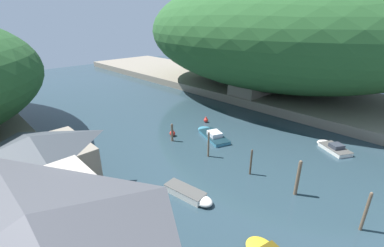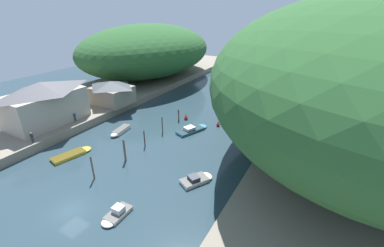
{
  "view_description": "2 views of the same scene",
  "coord_description": "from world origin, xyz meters",
  "px_view_note": "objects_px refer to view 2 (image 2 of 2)",
  "views": [
    {
      "loc": [
        -22.04,
        3.66,
        14.91
      ],
      "look_at": [
        -1.03,
        25.27,
        2.59
      ],
      "focal_mm": 24.0,
      "sensor_mm": 36.0,
      "label": 1
    },
    {
      "loc": [
        22.77,
        -12.6,
        20.9
      ],
      "look_at": [
        2.61,
        23.31,
        2.1
      ],
      "focal_mm": 24.0,
      "sensor_mm": 36.0,
      "label": 2
    }
  ],
  "objects_px": {
    "boat_far_right_bank": "(73,154)",
    "boat_cabin_cruiser": "(197,179)",
    "person_on_quay": "(75,116)",
    "channel_buoy_far": "(218,124)",
    "person_by_boathouse": "(32,137)",
    "boat_open_rowboat": "(120,131)",
    "waterfront_building": "(44,102)",
    "boathouse_shed": "(112,92)",
    "boat_near_quay": "(116,215)",
    "boat_red_skiff": "(193,129)",
    "channel_buoy_near": "(186,117)",
    "right_bank_cottage": "(299,115)"
  },
  "relations": [
    {
      "from": "boat_open_rowboat",
      "to": "person_by_boathouse",
      "type": "height_order",
      "value": "person_by_boathouse"
    },
    {
      "from": "boat_far_right_bank",
      "to": "boat_cabin_cruiser",
      "type": "xyz_separation_m",
      "value": [
        19.76,
        3.64,
        0.1
      ]
    },
    {
      "from": "boat_near_quay",
      "to": "channel_buoy_near",
      "type": "distance_m",
      "value": 27.44
    },
    {
      "from": "channel_buoy_far",
      "to": "person_on_quay",
      "type": "bearing_deg",
      "value": -148.71
    },
    {
      "from": "person_on_quay",
      "to": "person_by_boathouse",
      "type": "xyz_separation_m",
      "value": [
        1.2,
        -8.75,
        0.0
      ]
    },
    {
      "from": "boathouse_shed",
      "to": "boat_red_skiff",
      "type": "distance_m",
      "value": 20.93
    },
    {
      "from": "boat_near_quay",
      "to": "person_by_boathouse",
      "type": "relative_size",
      "value": 2.2
    },
    {
      "from": "waterfront_building",
      "to": "person_on_quay",
      "type": "xyz_separation_m",
      "value": [
        3.83,
        2.7,
        -2.91
      ]
    },
    {
      "from": "right_bank_cottage",
      "to": "person_by_boathouse",
      "type": "height_order",
      "value": "right_bank_cottage"
    },
    {
      "from": "channel_buoy_far",
      "to": "person_by_boathouse",
      "type": "distance_m",
      "value": 31.37
    },
    {
      "from": "boat_cabin_cruiser",
      "to": "person_on_quay",
      "type": "bearing_deg",
      "value": -156.92
    },
    {
      "from": "person_on_quay",
      "to": "boat_open_rowboat",
      "type": "bearing_deg",
      "value": -77.71
    },
    {
      "from": "boat_open_rowboat",
      "to": "boat_near_quay",
      "type": "relative_size",
      "value": 1.35
    },
    {
      "from": "person_on_quay",
      "to": "waterfront_building",
      "type": "bearing_deg",
      "value": 121.29
    },
    {
      "from": "waterfront_building",
      "to": "channel_buoy_far",
      "type": "distance_m",
      "value": 31.78
    },
    {
      "from": "boat_open_rowboat",
      "to": "channel_buoy_far",
      "type": "relative_size",
      "value": 4.98
    },
    {
      "from": "boat_cabin_cruiser",
      "to": "channel_buoy_far",
      "type": "relative_size",
      "value": 4.73
    },
    {
      "from": "boat_red_skiff",
      "to": "person_on_quay",
      "type": "xyz_separation_m",
      "value": [
        -19.57,
        -9.75,
        2.17
      ]
    },
    {
      "from": "right_bank_cottage",
      "to": "person_by_boathouse",
      "type": "distance_m",
      "value": 42.87
    },
    {
      "from": "channel_buoy_near",
      "to": "boathouse_shed",
      "type": "bearing_deg",
      "value": -169.91
    },
    {
      "from": "boat_red_skiff",
      "to": "channel_buoy_far",
      "type": "height_order",
      "value": "boat_red_skiff"
    },
    {
      "from": "waterfront_building",
      "to": "boat_open_rowboat",
      "type": "xyz_separation_m",
      "value": [
        12.32,
        5.15,
        -5.05
      ]
    },
    {
      "from": "boat_near_quay",
      "to": "channel_buoy_near",
      "type": "bearing_deg",
      "value": -76.52
    },
    {
      "from": "right_bank_cottage",
      "to": "boat_open_rowboat",
      "type": "xyz_separation_m",
      "value": [
        -28.12,
        -12.88,
        -4.18
      ]
    },
    {
      "from": "boat_near_quay",
      "to": "boat_cabin_cruiser",
      "type": "xyz_separation_m",
      "value": [
        4.72,
        9.86,
        -0.0
      ]
    },
    {
      "from": "boathouse_shed",
      "to": "person_on_quay",
      "type": "xyz_separation_m",
      "value": [
        1.0,
        -10.63,
        -1.57
      ]
    },
    {
      "from": "channel_buoy_far",
      "to": "person_on_quay",
      "type": "relative_size",
      "value": 0.6
    },
    {
      "from": "right_bank_cottage",
      "to": "channel_buoy_near",
      "type": "distance_m",
      "value": 21.24
    },
    {
      "from": "channel_buoy_far",
      "to": "person_by_boathouse",
      "type": "relative_size",
      "value": 0.6
    },
    {
      "from": "boat_far_right_bank",
      "to": "person_on_quay",
      "type": "distance_m",
      "value": 10.43
    },
    {
      "from": "channel_buoy_near",
      "to": "person_by_boathouse",
      "type": "relative_size",
      "value": 0.69
    },
    {
      "from": "boat_open_rowboat",
      "to": "right_bank_cottage",
      "type": "bearing_deg",
      "value": -163.77
    },
    {
      "from": "boat_red_skiff",
      "to": "person_by_boathouse",
      "type": "xyz_separation_m",
      "value": [
        -18.38,
        -18.5,
        2.17
      ]
    },
    {
      "from": "boat_red_skiff",
      "to": "boat_cabin_cruiser",
      "type": "relative_size",
      "value": 1.42
    },
    {
      "from": "channel_buoy_near",
      "to": "channel_buoy_far",
      "type": "xyz_separation_m",
      "value": [
        7.0,
        0.25,
        -0.06
      ]
    },
    {
      "from": "boat_near_quay",
      "to": "person_on_quay",
      "type": "xyz_separation_m",
      "value": [
        -22.69,
        12.94,
        2.17
      ]
    },
    {
      "from": "boat_red_skiff",
      "to": "boat_near_quay",
      "type": "distance_m",
      "value": 22.9
    },
    {
      "from": "right_bank_cottage",
      "to": "channel_buoy_near",
      "type": "height_order",
      "value": "right_bank_cottage"
    },
    {
      "from": "boat_far_right_bank",
      "to": "boat_cabin_cruiser",
      "type": "bearing_deg",
      "value": 23.38
    },
    {
      "from": "waterfront_building",
      "to": "person_on_quay",
      "type": "distance_m",
      "value": 5.52
    },
    {
      "from": "boat_open_rowboat",
      "to": "boat_cabin_cruiser",
      "type": "xyz_separation_m",
      "value": [
        18.93,
        -5.53,
        -0.03
      ]
    },
    {
      "from": "boat_cabin_cruiser",
      "to": "person_on_quay",
      "type": "relative_size",
      "value": 2.83
    },
    {
      "from": "boathouse_shed",
      "to": "person_by_boathouse",
      "type": "relative_size",
      "value": 5.03
    },
    {
      "from": "right_bank_cottage",
      "to": "person_by_boathouse",
      "type": "relative_size",
      "value": 4.38
    },
    {
      "from": "waterfront_building",
      "to": "person_by_boathouse",
      "type": "distance_m",
      "value": 8.39
    },
    {
      "from": "person_on_quay",
      "to": "person_by_boathouse",
      "type": "distance_m",
      "value": 8.83
    },
    {
      "from": "boathouse_shed",
      "to": "person_on_quay",
      "type": "distance_m",
      "value": 10.79
    },
    {
      "from": "boat_red_skiff",
      "to": "right_bank_cottage",
      "type": "bearing_deg",
      "value": 39.14
    },
    {
      "from": "boat_far_right_bank",
      "to": "channel_buoy_near",
      "type": "height_order",
      "value": "channel_buoy_near"
    },
    {
      "from": "boat_red_skiff",
      "to": "boat_cabin_cruiser",
      "type": "xyz_separation_m",
      "value": [
        7.84,
        -12.83,
        0.0
      ]
    }
  ]
}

